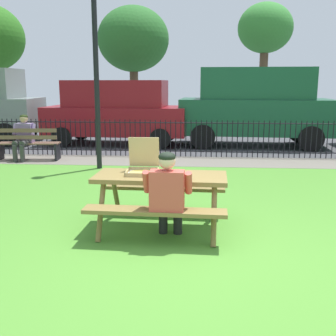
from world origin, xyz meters
name	(u,v)px	position (x,y,z in m)	size (l,w,h in m)	color
ground	(197,220)	(0.00, 1.33, -0.01)	(28.00, 10.65, 0.02)	#4E8E30
cobblestone_walkway	(198,162)	(0.00, 5.95, 0.00)	(28.00, 1.40, 0.01)	slate
street_asphalt	(199,138)	(0.00, 10.65, -0.01)	(28.00, 8.00, 0.01)	#424247
picnic_table_foreground	(161,187)	(-0.50, 0.92, 0.60)	(1.85, 1.54, 0.79)	olive
pizza_box_open	(143,166)	(-0.76, 1.03, 0.86)	(0.44, 0.50, 0.49)	tan
adult_at_table	(168,193)	(-0.36, 0.42, 0.66)	(0.62, 0.60, 1.19)	black
iron_fence_streetside	(199,138)	(0.00, 6.65, 0.52)	(21.56, 0.03, 1.01)	black
park_bench_left	(28,144)	(-4.46, 5.82, 0.42)	(1.63, 0.59, 0.85)	brown
person_on_park_bench	(23,135)	(-4.58, 5.84, 0.66)	(0.62, 0.61, 1.19)	#363636
lamp_post_walkway	(95,45)	(-2.35, 4.93, 2.84)	(0.28, 0.28, 4.75)	black
parked_car_center	(117,111)	(-2.69, 8.84, 1.10)	(4.68, 2.13, 2.08)	maroon
parked_car_right	(255,105)	(1.77, 8.84, 1.31)	(4.80, 2.28, 2.46)	#195334
far_tree_midleft	(133,40)	(-3.19, 15.58, 3.99)	(3.38, 3.38, 5.55)	brown
far_tree_center	(265,30)	(2.96, 15.58, 4.38)	(2.52, 2.52, 5.61)	brown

